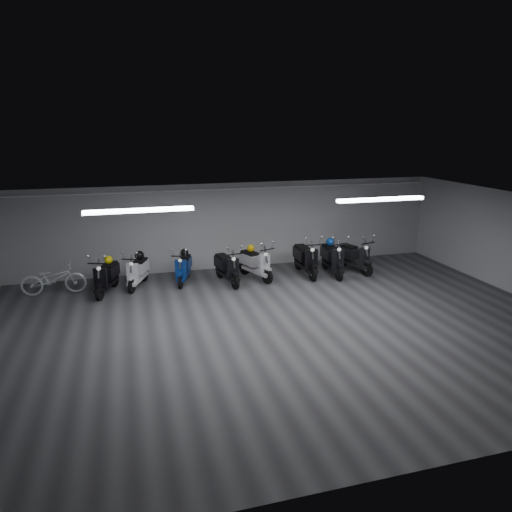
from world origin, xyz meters
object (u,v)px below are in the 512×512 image
object	(u,v)px
scooter_7	(306,254)
scooter_4	(183,263)
scooter_1	(106,271)
helmet_2	(139,255)
scooter_9	(354,252)
helmet_0	(330,242)
scooter_5	(227,263)
helmet_3	(184,253)
helmet_4	(108,260)
scooter_8	(333,253)
helmet_1	(251,248)
scooter_2	(137,267)
scooter_6	(255,258)
bicycle	(53,275)

from	to	relation	value
scooter_7	scooter_4	bearing A→B (deg)	175.85
scooter_4	scooter_7	distance (m)	3.79
scooter_1	helmet_2	xyz separation A→B (m)	(0.94, 0.55, 0.25)
scooter_9	helmet_0	world-z (taller)	scooter_9
scooter_5	scooter_9	size ratio (longest dim) A/B	0.97
helmet_3	helmet_4	distance (m)	2.21
scooter_5	scooter_8	xyz separation A→B (m)	(3.38, -0.06, 0.05)
scooter_1	helmet_0	xyz separation A→B (m)	(6.82, 0.14, 0.36)
scooter_1	helmet_1	xyz separation A→B (m)	(4.26, 0.34, 0.28)
scooter_1	scooter_7	size ratio (longest dim) A/B	0.92
scooter_2	scooter_6	world-z (taller)	scooter_6
helmet_1	helmet_3	size ratio (longest dim) A/B	0.97
scooter_5	bicycle	xyz separation A→B (m)	(-4.85, 0.39, -0.09)
scooter_2	scooter_8	bearing A→B (deg)	16.82
scooter_8	helmet_1	xyz separation A→B (m)	(-2.54, 0.46, 0.23)
scooter_5	helmet_3	world-z (taller)	scooter_5
scooter_1	scooter_6	size ratio (longest dim) A/B	0.99
scooter_9	helmet_3	distance (m)	5.38
helmet_4	scooter_1	bearing A→B (deg)	-108.70
scooter_6	helmet_2	xyz separation A→B (m)	(-3.41, 0.44, 0.24)
scooter_1	helmet_2	world-z (taller)	scooter_1
scooter_7	scooter_6	bearing A→B (deg)	178.54
scooter_6	scooter_8	distance (m)	2.46
scooter_1	helmet_0	size ratio (longest dim) A/B	6.44
bicycle	helmet_1	bearing A→B (deg)	-89.47
scooter_8	helmet_1	world-z (taller)	scooter_8
scooter_4	scooter_8	distance (m)	4.64
scooter_7	scooter_8	distance (m)	0.85
helmet_3	scooter_2	bearing A→B (deg)	-170.73
helmet_1	scooter_7	bearing A→B (deg)	-9.06
scooter_2	scooter_8	size ratio (longest dim) A/B	0.87
helmet_1	helmet_4	size ratio (longest dim) A/B	1.00
scooter_8	scooter_4	bearing A→B (deg)	179.13
scooter_1	scooter_5	size ratio (longest dim) A/B	1.00
scooter_8	helmet_4	world-z (taller)	scooter_8
bicycle	helmet_0	distance (m)	8.26
helmet_1	scooter_5	bearing A→B (deg)	-154.43
scooter_7	scooter_8	xyz separation A→B (m)	(0.83, -0.19, 0.00)
scooter_7	helmet_1	size ratio (longest dim) A/B	7.90
scooter_7	helmet_0	bearing A→B (deg)	5.09
scooter_1	bicycle	world-z (taller)	scooter_1
scooter_1	helmet_3	distance (m)	2.34
scooter_9	helmet_0	xyz separation A→B (m)	(-0.78, 0.16, 0.34)
scooter_5	helmet_4	world-z (taller)	scooter_5
bicycle	helmet_0	xyz separation A→B (m)	(8.25, -0.18, 0.45)
bicycle	helmet_0	world-z (taller)	helmet_0
scooter_1	scooter_7	bearing A→B (deg)	19.34
scooter_1	scooter_7	world-z (taller)	scooter_7
helmet_2	scooter_5	bearing A→B (deg)	-13.83
helmet_2	helmet_0	bearing A→B (deg)	-3.97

